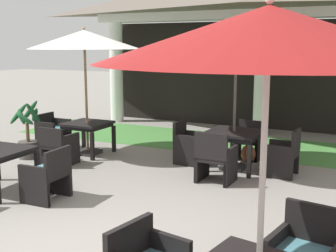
# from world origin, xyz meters

# --- Properties ---
(background_pavilion) EXTENTS (10.44, 3.09, 4.45)m
(background_pavilion) POSITION_xyz_m (0.00, 8.13, 3.52)
(background_pavilion) COLOR white
(background_pavilion) RESTS_ON ground
(lawn_strip) EXTENTS (12.24, 2.41, 0.01)m
(lawn_strip) POSITION_xyz_m (0.00, 6.49, 0.00)
(lawn_strip) COLOR #47843D
(lawn_strip) RESTS_ON ground
(patio_chair_near_foreground_east) EXTENTS (0.57, 0.64, 0.84)m
(patio_chair_near_foreground_east) POSITION_xyz_m (-1.61, 1.42, 0.40)
(patio_chair_near_foreground_east) COLOR black
(patio_chair_near_foreground_east) RESTS_ON ground
(patio_table_mid_left) EXTENTS (1.01, 1.01, 0.76)m
(patio_table_mid_left) POSITION_xyz_m (0.43, 4.40, 0.66)
(patio_table_mid_left) COLOR black
(patio_table_mid_left) RESTS_ON ground
(patio_umbrella_mid_left) EXTENTS (2.73, 2.73, 2.85)m
(patio_umbrella_mid_left) POSITION_xyz_m (0.43, 4.40, 2.58)
(patio_umbrella_mid_left) COLOR #2D2D2D
(patio_umbrella_mid_left) RESTS_ON ground
(patio_chair_mid_left_north) EXTENTS (0.61, 0.58, 0.78)m
(patio_chair_mid_left_north) POSITION_xyz_m (0.45, 5.36, 0.38)
(patio_chair_mid_left_north) COLOR black
(patio_chair_mid_left_north) RESTS_ON ground
(patio_chair_mid_left_west) EXTENTS (0.57, 0.56, 0.86)m
(patio_chair_mid_left_west) POSITION_xyz_m (-0.53, 4.42, 0.40)
(patio_chair_mid_left_west) COLOR black
(patio_chair_mid_left_west) RESTS_ON ground
(patio_chair_mid_left_south) EXTENTS (0.62, 0.59, 0.92)m
(patio_chair_mid_left_south) POSITION_xyz_m (0.41, 3.44, 0.42)
(patio_chair_mid_left_south) COLOR black
(patio_chair_mid_left_south) RESTS_ON ground
(patio_chair_mid_left_east) EXTENTS (0.59, 0.58, 0.88)m
(patio_chair_mid_left_east) POSITION_xyz_m (1.39, 4.38, 0.40)
(patio_chair_mid_left_east) COLOR black
(patio_chair_mid_left_east) RESTS_ON ground
(patio_umbrella_mid_right) EXTENTS (2.35, 2.35, 2.72)m
(patio_umbrella_mid_right) POSITION_xyz_m (2.27, -0.68, 2.44)
(patio_umbrella_mid_right) COLOR #2D2D2D
(patio_umbrella_mid_right) RESTS_ON ground
(patio_table_far_back) EXTENTS (0.92, 0.92, 0.72)m
(patio_table_far_back) POSITION_xyz_m (-2.85, 4.12, 0.62)
(patio_table_far_back) COLOR black
(patio_table_far_back) RESTS_ON ground
(patio_umbrella_far_back) EXTENTS (2.41, 2.41, 2.77)m
(patio_umbrella_far_back) POSITION_xyz_m (-2.85, 4.12, 2.49)
(patio_umbrella_far_back) COLOR #2D2D2D
(patio_umbrella_far_back) RESTS_ON ground
(patio_chair_far_back_west) EXTENTS (0.57, 0.65, 0.83)m
(patio_chair_far_back_west) POSITION_xyz_m (-3.84, 4.10, 0.42)
(patio_chair_far_back_west) COLOR black
(patio_chair_far_back_west) RESTS_ON ground
(patio_chair_far_back_south) EXTENTS (0.60, 0.57, 0.79)m
(patio_chair_far_back_south) POSITION_xyz_m (-2.84, 3.13, 0.38)
(patio_chair_far_back_south) COLOR black
(patio_chair_far_back_south) RESTS_ON ground
(potted_palm_left_edge) EXTENTS (0.58, 0.59, 1.25)m
(potted_palm_left_edge) POSITION_xyz_m (-3.78, 3.26, 0.43)
(potted_palm_left_edge) COLOR #47423D
(potted_palm_left_edge) RESTS_ON ground
(terracotta_urn) EXTENTS (0.30, 0.30, 0.45)m
(terracotta_urn) POSITION_xyz_m (0.55, 5.02, 0.19)
(terracotta_urn) COLOR brown
(terracotta_urn) RESTS_ON ground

